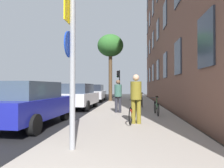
{
  "coord_description": "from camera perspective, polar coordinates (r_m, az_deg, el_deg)",
  "views": [
    {
      "loc": [
        1.15,
        -0.64,
        1.46
      ],
      "look_at": [
        0.05,
        10.66,
        1.6
      ],
      "focal_mm": 31.38,
      "sensor_mm": 36.0,
      "label": 1
    }
  ],
  "objects": [
    {
      "name": "road_asphalt",
      "position": [
        16.69,
        -14.31,
        -5.68
      ],
      "size": [
        7.0,
        38.0,
        0.01
      ],
      "primitive_type": "cube",
      "color": "black",
      "rests_on": "ground"
    },
    {
      "name": "car_2",
      "position": [
        18.87,
        -5.1,
        -2.58
      ],
      "size": [
        1.93,
        4.16,
        1.62
      ],
      "color": "#B7B7BC",
      "rests_on": "road_asphalt"
    },
    {
      "name": "car_1",
      "position": [
        12.79,
        -9.69,
        -3.47
      ],
      "size": [
        1.98,
        4.01,
        1.62
      ],
      "color": "silver",
      "rests_on": "road_asphalt"
    },
    {
      "name": "bicycle_2",
      "position": [
        11.28,
        7.12,
        -5.59
      ],
      "size": [
        0.42,
        1.76,
        0.97
      ],
      "color": "black",
      "rests_on": "sidewalk"
    },
    {
      "name": "tree_near",
      "position": [
        18.64,
        -0.46,
        10.8
      ],
      "size": [
        2.42,
        2.42,
        6.2
      ],
      "color": "#4C3823",
      "rests_on": "sidewalk"
    },
    {
      "name": "bicycle_1",
      "position": [
        9.54,
        12.82,
        -6.67
      ],
      "size": [
        0.42,
        1.65,
        0.9
      ],
      "color": "black",
      "rests_on": "sidewalk"
    },
    {
      "name": "car_0",
      "position": [
        7.77,
        -22.89,
        -5.22
      ],
      "size": [
        2.06,
        4.27,
        1.62
      ],
      "color": "navy",
      "rests_on": "road_asphalt"
    },
    {
      "name": "bicycle_3",
      "position": [
        13.21,
        8.68,
        -4.93
      ],
      "size": [
        0.42,
        1.65,
        0.94
      ],
      "color": "black",
      "rests_on": "sidewalk"
    },
    {
      "name": "ground_plane",
      "position": [
        16.1,
        -7.22,
        -5.9
      ],
      "size": [
        41.8,
        41.8,
        0.0
      ],
      "primitive_type": "plane",
      "color": "#332D28"
    },
    {
      "name": "pedestrian_1",
      "position": [
        10.05,
        1.79,
        -2.87
      ],
      "size": [
        0.49,
        0.49,
        1.68
      ],
      "color": "#26262D",
      "rests_on": "sidewalk"
    },
    {
      "name": "pedestrian_0",
      "position": [
        7.14,
        7.0,
        -3.32
      ],
      "size": [
        0.41,
        0.41,
        1.78
      ],
      "color": "olive",
      "rests_on": "sidewalk"
    },
    {
      "name": "traffic_light",
      "position": [
        23.21,
        1.94,
        1.51
      ],
      "size": [
        0.43,
        0.24,
        3.25
      ],
      "color": "black",
      "rests_on": "sidewalk"
    },
    {
      "name": "sign_post",
      "position": [
        4.34,
        -11.72,
        8.32
      ],
      "size": [
        0.15,
        0.6,
        3.55
      ],
      "color": "gray",
      "rests_on": "sidewalk"
    },
    {
      "name": "bicycle_0",
      "position": [
        7.4,
        6.04,
        -8.36
      ],
      "size": [
        0.44,
        1.66,
        0.92
      ],
      "color": "black",
      "rests_on": "sidewalk"
    },
    {
      "name": "sidewalk",
      "position": [
        15.7,
        5.4,
        -5.82
      ],
      "size": [
        4.2,
        38.0,
        0.12
      ],
      "primitive_type": "cube",
      "color": "#9E9389",
      "rests_on": "ground"
    }
  ]
}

